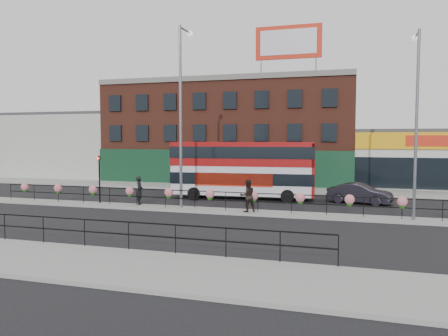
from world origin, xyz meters
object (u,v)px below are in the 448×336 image
(car, at_px, (360,194))
(pedestrian_b, at_px, (248,196))
(pedestrian_a, at_px, (139,190))
(double_decker_bus, at_px, (243,164))
(lamp_column_east, at_px, (416,108))
(lamp_column_west, at_px, (182,101))

(car, distance_m, pedestrian_b, 9.00)
(pedestrian_a, bearing_deg, car, -87.12)
(pedestrian_b, bearing_deg, double_decker_bus, -107.53)
(car, bearing_deg, lamp_column_east, -140.57)
(double_decker_bus, relative_size, car, 2.34)
(pedestrian_b, bearing_deg, lamp_column_east, 148.16)
(pedestrian_b, bearing_deg, car, -169.73)
(double_decker_bus, height_order, lamp_column_west, lamp_column_west)
(double_decker_bus, distance_m, pedestrian_a, 7.97)
(double_decker_bus, distance_m, pedestrian_b, 6.54)
(lamp_column_west, bearing_deg, car, 27.38)
(double_decker_bus, height_order, pedestrian_a, double_decker_bus)
(double_decker_bus, xyz_separation_m, pedestrian_a, (-5.68, -5.38, -1.52))
(pedestrian_b, distance_m, lamp_column_west, 7.28)
(double_decker_bus, bearing_deg, lamp_column_west, -115.46)
(pedestrian_a, relative_size, pedestrian_b, 0.97)
(double_decker_bus, relative_size, lamp_column_east, 1.05)
(double_decker_bus, bearing_deg, pedestrian_b, -73.47)
(car, height_order, pedestrian_b, pedestrian_b)
(double_decker_bus, xyz_separation_m, lamp_column_east, (10.96, -5.75, 3.53))
(car, relative_size, pedestrian_a, 2.44)
(pedestrian_a, xyz_separation_m, pedestrian_b, (7.50, -0.73, 0.03))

